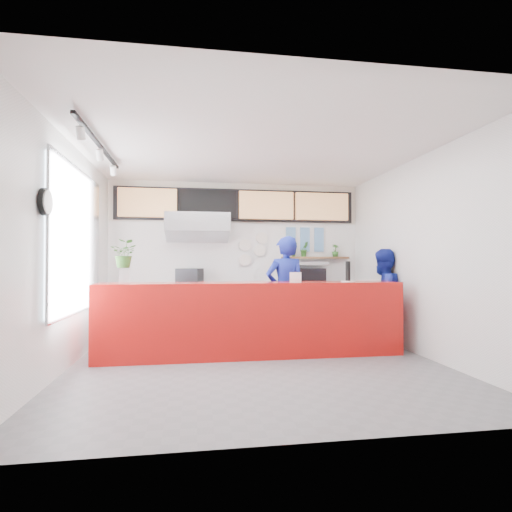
# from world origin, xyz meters

# --- Properties ---
(floor) EXTENTS (5.00, 5.00, 0.00)m
(floor) POSITION_xyz_m (0.00, 0.00, 0.00)
(floor) COLOR slate
(floor) RESTS_ON ground
(ceiling) EXTENTS (5.00, 5.00, 0.00)m
(ceiling) POSITION_xyz_m (0.00, 0.00, 3.00)
(ceiling) COLOR silver
(wall_back) EXTENTS (5.00, 0.00, 5.00)m
(wall_back) POSITION_xyz_m (0.00, 2.50, 1.50)
(wall_back) COLOR white
(wall_back) RESTS_ON ground
(wall_left) EXTENTS (0.00, 5.00, 5.00)m
(wall_left) POSITION_xyz_m (-2.50, 0.00, 1.50)
(wall_left) COLOR white
(wall_left) RESTS_ON ground
(wall_right) EXTENTS (0.00, 5.00, 5.00)m
(wall_right) POSITION_xyz_m (2.50, 0.00, 1.50)
(wall_right) COLOR white
(wall_right) RESTS_ON ground
(service_counter) EXTENTS (4.50, 0.60, 1.10)m
(service_counter) POSITION_xyz_m (0.00, 0.40, 0.55)
(service_counter) COLOR #B2100C
(service_counter) RESTS_ON ground
(cream_band) EXTENTS (5.00, 0.02, 0.80)m
(cream_band) POSITION_xyz_m (0.00, 2.49, 2.60)
(cream_band) COLOR beige
(cream_band) RESTS_ON wall_back
(prep_bench) EXTENTS (1.80, 0.60, 0.90)m
(prep_bench) POSITION_xyz_m (-0.80, 2.20, 0.45)
(prep_bench) COLOR #B2B5BA
(prep_bench) RESTS_ON ground
(panini_oven) EXTENTS (0.54, 0.54, 0.39)m
(panini_oven) POSITION_xyz_m (-0.95, 2.20, 1.09)
(panini_oven) COLOR black
(panini_oven) RESTS_ON prep_bench
(extraction_hood) EXTENTS (1.20, 0.70, 0.35)m
(extraction_hood) POSITION_xyz_m (-0.80, 2.15, 2.15)
(extraction_hood) COLOR #B2B5BA
(extraction_hood) RESTS_ON ceiling
(hood_lip) EXTENTS (1.20, 0.69, 0.31)m
(hood_lip) POSITION_xyz_m (-0.80, 2.15, 1.95)
(hood_lip) COLOR #B2B5BA
(hood_lip) RESTS_ON ceiling
(right_bench) EXTENTS (1.80, 0.60, 0.90)m
(right_bench) POSITION_xyz_m (1.50, 2.20, 0.45)
(right_bench) COLOR #B2B5BA
(right_bench) RESTS_ON ground
(espresso_machine) EXTENTS (0.61, 0.44, 0.39)m
(espresso_machine) POSITION_xyz_m (1.39, 2.20, 1.09)
(espresso_machine) COLOR black
(espresso_machine) RESTS_ON right_bench
(espresso_tray) EXTENTS (0.71, 0.51, 0.06)m
(espresso_tray) POSITION_xyz_m (1.39, 2.20, 1.38)
(espresso_tray) COLOR #AEB1B6
(espresso_tray) RESTS_ON espresso_machine
(herb_shelf) EXTENTS (1.40, 0.18, 0.04)m
(herb_shelf) POSITION_xyz_m (1.60, 2.40, 1.50)
(herb_shelf) COLOR brown
(herb_shelf) RESTS_ON wall_back
(menu_board_far_left) EXTENTS (1.10, 0.10, 0.55)m
(menu_board_far_left) POSITION_xyz_m (-1.75, 2.38, 2.55)
(menu_board_far_left) COLOR tan
(menu_board_far_left) RESTS_ON wall_back
(menu_board_mid_left) EXTENTS (1.10, 0.10, 0.55)m
(menu_board_mid_left) POSITION_xyz_m (-0.59, 2.38, 2.55)
(menu_board_mid_left) COLOR black
(menu_board_mid_left) RESTS_ON wall_back
(menu_board_mid_right) EXTENTS (1.10, 0.10, 0.55)m
(menu_board_mid_right) POSITION_xyz_m (0.57, 2.38, 2.55)
(menu_board_mid_right) COLOR tan
(menu_board_mid_right) RESTS_ON wall_back
(menu_board_far_right) EXTENTS (1.10, 0.10, 0.55)m
(menu_board_far_right) POSITION_xyz_m (1.73, 2.38, 2.55)
(menu_board_far_right) COLOR tan
(menu_board_far_right) RESTS_ON wall_back
(soffit) EXTENTS (4.80, 0.04, 0.65)m
(soffit) POSITION_xyz_m (0.00, 2.46, 2.55)
(soffit) COLOR black
(soffit) RESTS_ON wall_back
(window_pane) EXTENTS (0.04, 2.20, 1.90)m
(window_pane) POSITION_xyz_m (-2.47, 0.30, 1.70)
(window_pane) COLOR silver
(window_pane) RESTS_ON wall_left
(window_frame) EXTENTS (0.03, 2.30, 2.00)m
(window_frame) POSITION_xyz_m (-2.45, 0.30, 1.70)
(window_frame) COLOR #B2B5BA
(window_frame) RESTS_ON wall_left
(wall_clock_rim) EXTENTS (0.05, 0.30, 0.30)m
(wall_clock_rim) POSITION_xyz_m (-2.46, -0.90, 2.05)
(wall_clock_rim) COLOR black
(wall_clock_rim) RESTS_ON wall_left
(wall_clock_face) EXTENTS (0.02, 0.26, 0.26)m
(wall_clock_face) POSITION_xyz_m (-2.43, -0.90, 2.05)
(wall_clock_face) COLOR white
(wall_clock_face) RESTS_ON wall_left
(track_rail) EXTENTS (0.05, 2.40, 0.04)m
(track_rail) POSITION_xyz_m (-2.10, 0.00, 2.94)
(track_rail) COLOR black
(track_rail) RESTS_ON ceiling
(dec_plate_a) EXTENTS (0.24, 0.03, 0.24)m
(dec_plate_a) POSITION_xyz_m (0.15, 2.47, 1.75)
(dec_plate_a) COLOR silver
(dec_plate_a) RESTS_ON wall_back
(dec_plate_b) EXTENTS (0.24, 0.03, 0.24)m
(dec_plate_b) POSITION_xyz_m (0.45, 2.47, 1.65)
(dec_plate_b) COLOR silver
(dec_plate_b) RESTS_ON wall_back
(dec_plate_c) EXTENTS (0.24, 0.03, 0.24)m
(dec_plate_c) POSITION_xyz_m (0.15, 2.47, 1.45)
(dec_plate_c) COLOR silver
(dec_plate_c) RESTS_ON wall_back
(dec_plate_d) EXTENTS (0.24, 0.03, 0.24)m
(dec_plate_d) POSITION_xyz_m (0.50, 2.47, 1.90)
(dec_plate_d) COLOR silver
(dec_plate_d) RESTS_ON wall_back
(photo_frame_a) EXTENTS (0.20, 0.02, 0.25)m
(photo_frame_a) POSITION_xyz_m (1.10, 2.48, 2.00)
(photo_frame_a) COLOR #598CBF
(photo_frame_a) RESTS_ON wall_back
(photo_frame_b) EXTENTS (0.20, 0.02, 0.25)m
(photo_frame_b) POSITION_xyz_m (1.40, 2.48, 2.00)
(photo_frame_b) COLOR #598CBF
(photo_frame_b) RESTS_ON wall_back
(photo_frame_c) EXTENTS (0.20, 0.02, 0.25)m
(photo_frame_c) POSITION_xyz_m (1.70, 2.48, 2.00)
(photo_frame_c) COLOR #598CBF
(photo_frame_c) RESTS_ON wall_back
(photo_frame_d) EXTENTS (0.20, 0.02, 0.25)m
(photo_frame_d) POSITION_xyz_m (1.10, 2.48, 1.75)
(photo_frame_d) COLOR #598CBF
(photo_frame_d) RESTS_ON wall_back
(photo_frame_e) EXTENTS (0.20, 0.02, 0.25)m
(photo_frame_e) POSITION_xyz_m (1.40, 2.48, 1.75)
(photo_frame_e) COLOR #598CBF
(photo_frame_e) RESTS_ON wall_back
(photo_frame_f) EXTENTS (0.20, 0.02, 0.25)m
(photo_frame_f) POSITION_xyz_m (1.70, 2.48, 1.75)
(photo_frame_f) COLOR #598CBF
(photo_frame_f) RESTS_ON wall_back
(staff_center) EXTENTS (0.71, 0.51, 1.83)m
(staff_center) POSITION_xyz_m (0.63, 0.93, 0.91)
(staff_center) COLOR navy
(staff_center) RESTS_ON ground
(staff_right) EXTENTS (0.97, 0.88, 1.63)m
(staff_right) POSITION_xyz_m (2.32, 0.89, 0.82)
(staff_right) COLOR navy
(staff_right) RESTS_ON ground
(herb_a) EXTENTS (0.19, 0.14, 0.34)m
(herb_a) POSITION_xyz_m (1.13, 2.40, 1.69)
(herb_a) COLOR #2E6322
(herb_a) RESTS_ON herb_shelf
(herb_b) EXTENTS (0.20, 0.18, 0.31)m
(herb_b) POSITION_xyz_m (1.37, 2.40, 1.67)
(herb_b) COLOR #2E6322
(herb_b) RESTS_ON herb_shelf
(herb_d) EXTENTS (0.16, 0.15, 0.26)m
(herb_d) POSITION_xyz_m (2.03, 2.40, 1.65)
(herb_d) COLOR #2E6322
(herb_d) RESTS_ON herb_shelf
(glass_vase) EXTENTS (0.18, 0.18, 0.20)m
(glass_vase) POSITION_xyz_m (-1.83, 0.35, 1.20)
(glass_vase) COLOR silver
(glass_vase) RESTS_ON service_counter
(basil_vase) EXTENTS (0.41, 0.37, 0.40)m
(basil_vase) POSITION_xyz_m (-1.83, 0.35, 1.52)
(basil_vase) COLOR #2E6322
(basil_vase) RESTS_ON glass_vase
(napkin_holder) EXTENTS (0.19, 0.15, 0.15)m
(napkin_holder) POSITION_xyz_m (0.65, 0.36, 1.17)
(napkin_holder) COLOR white
(napkin_holder) RESTS_ON service_counter
(white_plate) EXTENTS (0.25, 0.25, 0.02)m
(white_plate) POSITION_xyz_m (1.48, 0.35, 1.11)
(white_plate) COLOR white
(white_plate) RESTS_ON service_counter
(pepper_mill) EXTENTS (0.09, 0.09, 0.30)m
(pepper_mill) POSITION_xyz_m (1.48, 0.35, 1.27)
(pepper_mill) COLOR black
(pepper_mill) RESTS_ON white_plate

